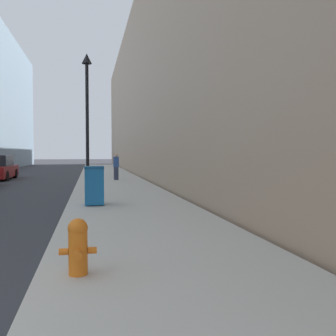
{
  "coord_description": "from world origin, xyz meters",
  "views": [
    {
      "loc": [
        4.07,
        -3.91,
        1.78
      ],
      "look_at": [
        8.53,
        17.63,
        0.87
      ],
      "focal_mm": 40.0,
      "sensor_mm": 36.0,
      "label": 1
    }
  ],
  "objects_px": {
    "fire_hydrant": "(78,245)",
    "trash_bin": "(94,185)",
    "lamppost": "(87,107)",
    "pedestrian_on_sidewalk": "(116,167)"
  },
  "relations": [
    {
      "from": "fire_hydrant",
      "to": "trash_bin",
      "type": "bearing_deg",
      "value": 87.62
    },
    {
      "from": "fire_hydrant",
      "to": "trash_bin",
      "type": "relative_size",
      "value": 0.62
    },
    {
      "from": "trash_bin",
      "to": "pedestrian_on_sidewalk",
      "type": "height_order",
      "value": "pedestrian_on_sidewalk"
    },
    {
      "from": "pedestrian_on_sidewalk",
      "to": "lamppost",
      "type": "bearing_deg",
      "value": -103.6
    },
    {
      "from": "lamppost",
      "to": "pedestrian_on_sidewalk",
      "type": "height_order",
      "value": "lamppost"
    },
    {
      "from": "fire_hydrant",
      "to": "lamppost",
      "type": "distance_m",
      "value": 11.11
    },
    {
      "from": "fire_hydrant",
      "to": "pedestrian_on_sidewalk",
      "type": "xyz_separation_m",
      "value": [
        1.65,
        17.3,
        0.4
      ]
    },
    {
      "from": "trash_bin",
      "to": "lamppost",
      "type": "distance_m",
      "value": 4.91
    },
    {
      "from": "trash_bin",
      "to": "lamppost",
      "type": "xyz_separation_m",
      "value": [
        -0.23,
        3.99,
        2.86
      ]
    },
    {
      "from": "trash_bin",
      "to": "pedestrian_on_sidewalk",
      "type": "distance_m",
      "value": 10.7
    }
  ]
}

